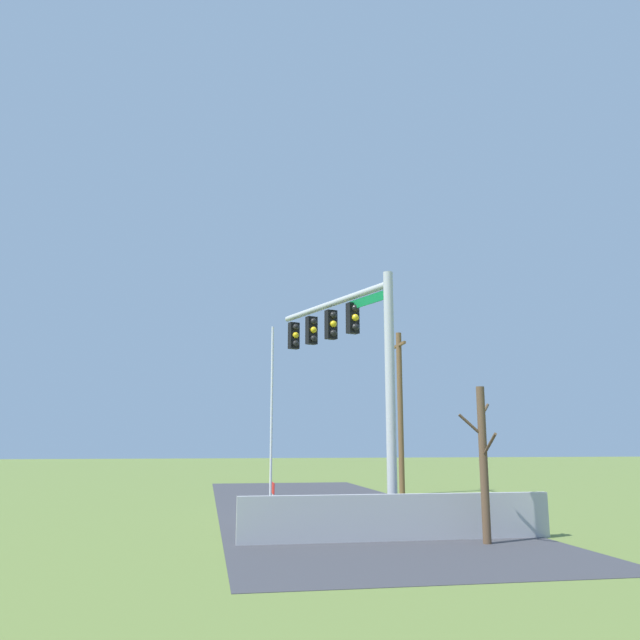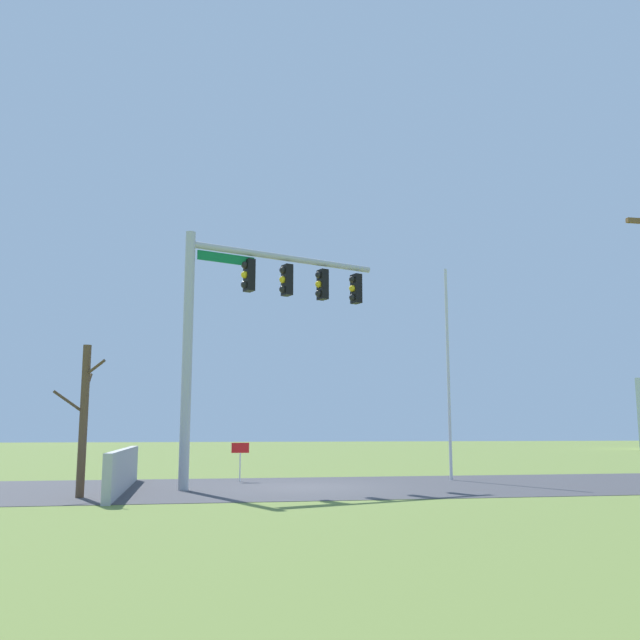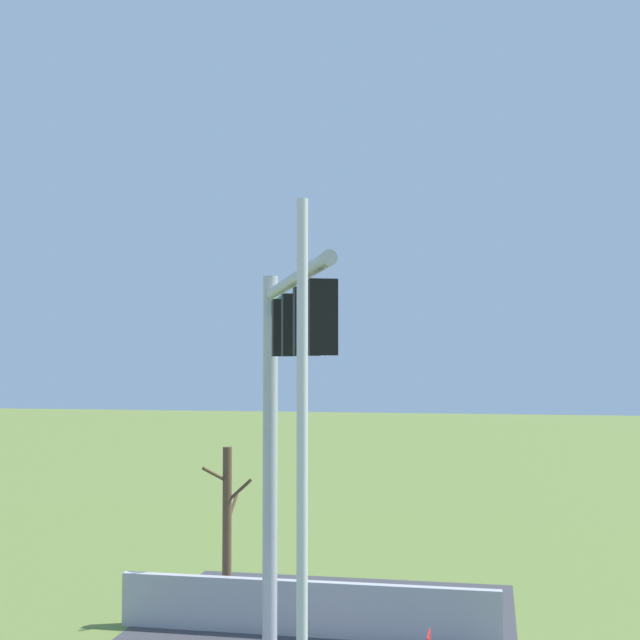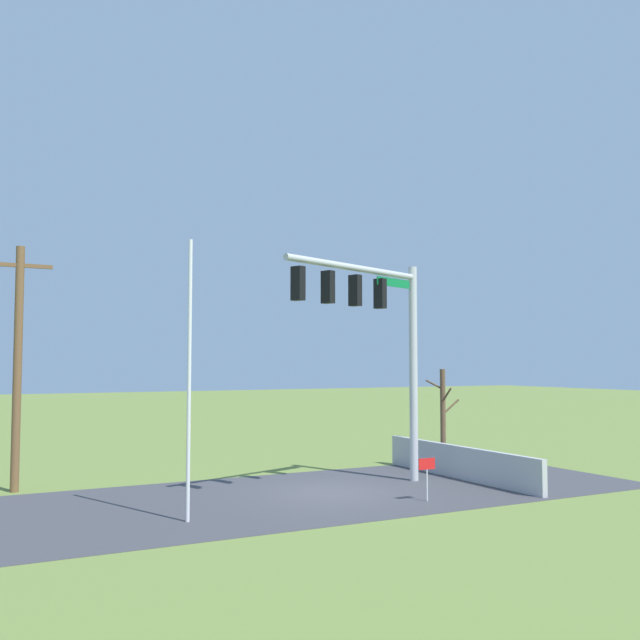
# 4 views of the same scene
# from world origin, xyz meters

# --- Properties ---
(retaining_fence) EXTENTS (0.20, 7.89, 1.11)m
(retaining_fence) POSITION_xyz_m (5.11, 0.24, 0.56)
(retaining_fence) COLOR #A8A8AD
(retaining_fence) RESTS_ON ground_plane
(signal_mast) EXTENTS (5.97, 2.44, 7.21)m
(signal_mast) POSITION_xyz_m (1.67, -0.11, 5.18)
(signal_mast) COLOR #B2B5BA
(signal_mast) RESTS_ON ground_plane
(flagpole) EXTENTS (0.10, 0.10, 7.07)m
(flagpole) POSITION_xyz_m (-5.09, -1.89, 3.53)
(flagpole) COLOR silver
(flagpole) RESTS_ON ground_plane
(bare_tree) EXTENTS (1.27, 1.02, 3.72)m
(bare_tree) POSITION_xyz_m (5.94, 2.16, 1.92)
(bare_tree) COLOR brown
(bare_tree) RESTS_ON ground_plane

